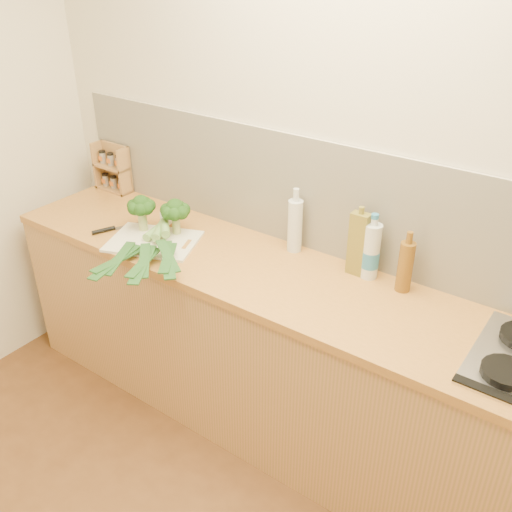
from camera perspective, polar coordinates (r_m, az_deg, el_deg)
The scene contains 14 objects.
room_shell at distance 2.57m, azimuth 8.49°, elevation 5.20°, with size 3.50×3.50×3.50m.
counter at distance 2.74m, azimuth 4.46°, elevation -10.71°, with size 3.20×0.62×0.90m.
chopping_board at distance 2.83m, azimuth -10.21°, elevation 1.45°, with size 0.42×0.31×0.01m, color beige.
broccoli_left at distance 2.89m, azimuth -11.41°, elevation 4.86°, with size 0.14×0.14×0.19m.
broccoli_right at distance 2.82m, azimuth -8.09°, elevation 4.52°, with size 0.15×0.15×0.18m.
leek_front at distance 2.81m, azimuth -10.81°, elevation 1.88°, with size 0.21×0.70×0.04m.
leek_mid at distance 2.76m, azimuth -9.98°, elevation 1.84°, with size 0.40×0.62×0.04m.
leek_back at distance 2.74m, azimuth -9.02°, elevation 2.09°, with size 0.52×0.50×0.04m.
chefs_knife at distance 2.99m, azimuth -14.34°, elevation 2.63°, with size 0.14×0.28×0.02m.
spice_rack at distance 3.45m, azimuth -14.03°, elevation 8.32°, with size 0.23×0.09×0.28m.
oil_tin at distance 2.51m, azimuth 10.19°, elevation 1.24°, with size 0.08×0.05×0.32m.
glass_bottle at distance 2.67m, azimuth 3.92°, elevation 3.13°, with size 0.07×0.07×0.31m.
amber_bottle at distance 2.44m, azimuth 14.71°, elevation -0.96°, with size 0.06×0.06×0.27m.
water_bottle at distance 2.50m, azimuth 11.42°, elevation 0.33°, with size 0.08×0.08×0.28m.
Camera 1 is at (1.05, -0.62, 2.21)m, focal length 40.00 mm.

